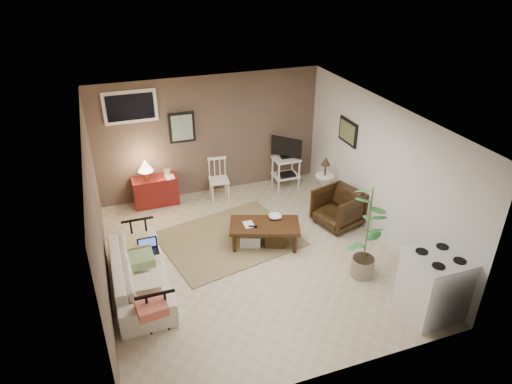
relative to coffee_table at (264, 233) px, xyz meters
name	(u,v)px	position (x,y,z in m)	size (l,w,h in m)	color
floor	(252,257)	(-0.31, -0.26, -0.24)	(5.00, 5.00, 0.00)	#C1B293
art_back	(182,127)	(-0.86, 2.22, 1.21)	(0.50, 0.03, 0.60)	black
art_right	(348,132)	(1.92, 0.79, 1.28)	(0.03, 0.60, 0.45)	black
window	(130,107)	(-1.76, 2.22, 1.71)	(0.96, 0.03, 0.60)	white
rug	(229,239)	(-0.52, 0.36, -0.23)	(2.20, 1.76, 0.02)	#8B7951
coffee_table	(264,233)	(0.00, 0.00, 0.00)	(1.29, 0.95, 0.44)	#3D2710
sofa	(139,268)	(-2.11, -0.46, 0.13)	(1.93, 0.56, 0.76)	silver
sofa_pillows	(144,272)	(-2.06, -0.68, 0.22)	(0.37, 1.84, 0.13)	beige
sofa_end_rails	(147,270)	(-2.00, -0.46, 0.08)	(0.52, 1.93, 0.65)	black
laptop	(148,247)	(-1.92, -0.13, 0.24)	(0.30, 0.22, 0.20)	black
red_console	(155,189)	(-1.52, 2.03, 0.10)	(0.85, 0.38, 0.99)	maroon
spindle_chair	(219,180)	(-0.26, 1.88, 0.14)	(0.41, 0.41, 0.82)	white
tv_stand	(286,162)	(1.17, 1.85, 0.34)	(0.52, 0.50, 1.10)	white
side_table	(325,175)	(1.63, 1.01, 0.35)	(0.36, 0.36, 0.97)	white
armchair	(338,207)	(1.48, 0.17, 0.13)	(0.73, 0.68, 0.75)	black
potted_plant	(368,230)	(1.14, -1.27, 0.58)	(0.39, 0.39, 1.56)	#A49282
stove	(434,285)	(1.58, -2.29, 0.24)	(0.74, 0.69, 0.97)	silver
bowl	(275,213)	(0.24, 0.12, 0.28)	(0.22, 0.05, 0.22)	#3D2710
book_table	(244,220)	(-0.33, 0.06, 0.28)	(0.16, 0.02, 0.22)	#3D2710
book_console	(165,173)	(-1.30, 1.93, 0.44)	(0.17, 0.02, 0.22)	#3D2710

